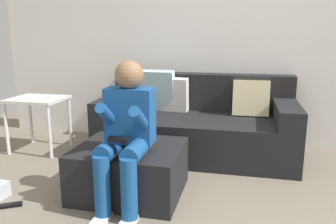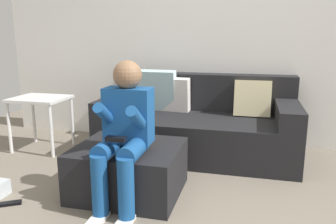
{
  "view_description": "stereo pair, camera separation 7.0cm",
  "coord_description": "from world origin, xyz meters",
  "px_view_note": "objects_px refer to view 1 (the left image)",
  "views": [
    {
      "loc": [
        0.33,
        -1.9,
        1.25
      ],
      "look_at": [
        -0.34,
        1.04,
        0.57
      ],
      "focal_mm": 36.13,
      "sensor_mm": 36.0,
      "label": 1
    },
    {
      "loc": [
        0.4,
        -1.89,
        1.25
      ],
      "look_at": [
        -0.34,
        1.04,
        0.57
      ],
      "focal_mm": 36.13,
      "sensor_mm": 36.0,
      "label": 2
    }
  ],
  "objects_px": {
    "ottoman": "(130,170)",
    "person_seated": "(126,130)",
    "remote_by_storage_bin": "(9,205)",
    "side_table": "(38,106)",
    "couch_sectional": "(197,124)"
  },
  "relations": [
    {
      "from": "ottoman",
      "to": "person_seated",
      "type": "xyz_separation_m",
      "value": [
        0.05,
        -0.2,
        0.39
      ]
    },
    {
      "from": "remote_by_storage_bin",
      "to": "side_table",
      "type": "bearing_deg",
      "value": 81.8
    },
    {
      "from": "couch_sectional",
      "to": "remote_by_storage_bin",
      "type": "distance_m",
      "value": 1.98
    },
    {
      "from": "ottoman",
      "to": "person_seated",
      "type": "distance_m",
      "value": 0.44
    },
    {
      "from": "remote_by_storage_bin",
      "to": "couch_sectional",
      "type": "bearing_deg",
      "value": 20.97
    },
    {
      "from": "couch_sectional",
      "to": "ottoman",
      "type": "height_order",
      "value": "couch_sectional"
    },
    {
      "from": "side_table",
      "to": "remote_by_storage_bin",
      "type": "distance_m",
      "value": 1.41
    },
    {
      "from": "person_seated",
      "to": "side_table",
      "type": "relative_size",
      "value": 1.82
    },
    {
      "from": "ottoman",
      "to": "side_table",
      "type": "xyz_separation_m",
      "value": [
        -1.33,
        0.79,
        0.3
      ]
    },
    {
      "from": "ottoman",
      "to": "remote_by_storage_bin",
      "type": "xyz_separation_m",
      "value": [
        -0.81,
        -0.43,
        -0.19
      ]
    },
    {
      "from": "side_table",
      "to": "person_seated",
      "type": "bearing_deg",
      "value": -35.6
    },
    {
      "from": "person_seated",
      "to": "side_table",
      "type": "distance_m",
      "value": 1.69
    },
    {
      "from": "ottoman",
      "to": "remote_by_storage_bin",
      "type": "distance_m",
      "value": 0.94
    },
    {
      "from": "person_seated",
      "to": "remote_by_storage_bin",
      "type": "xyz_separation_m",
      "value": [
        -0.86,
        -0.24,
        -0.58
      ]
    },
    {
      "from": "person_seated",
      "to": "remote_by_storage_bin",
      "type": "relative_size",
      "value": 5.81
    }
  ]
}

